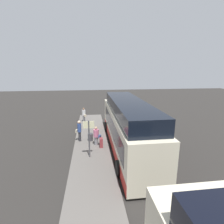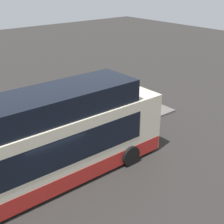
{
  "view_description": "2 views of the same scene",
  "coord_description": "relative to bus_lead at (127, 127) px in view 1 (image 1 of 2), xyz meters",
  "views": [
    {
      "loc": [
        -13.38,
        3.03,
        6.28
      ],
      "look_at": [
        4.1,
        0.81,
        1.91
      ],
      "focal_mm": 28.0,
      "sensor_mm": 36.0,
      "label": 1
    },
    {
      "loc": [
        -4.7,
        -10.0,
        8.12
      ],
      "look_at": [
        4.1,
        0.81,
        1.91
      ],
      "focal_mm": 50.0,
      "sensor_mm": 36.0,
      "label": 2
    }
  ],
  "objects": [
    {
      "name": "sign_post",
      "position": [
        -1.33,
        2.97,
        0.1
      ],
      "size": [
        0.1,
        0.78,
        2.72
      ],
      "color": "#4C4C51",
      "rests_on": "platform"
    },
    {
      "name": "ground",
      "position": [
        0.51,
        -0.21,
        -1.77
      ],
      "size": [
        80.0,
        80.0,
        0.0
      ],
      "primitive_type": "plane",
      "color": "#2B2826"
    },
    {
      "name": "platform",
      "position": [
        0.51,
        2.82,
        -1.71
      ],
      "size": [
        20.0,
        2.86,
        0.12
      ],
      "color": "#605B56",
      "rests_on": "ground"
    },
    {
      "name": "suitcase",
      "position": [
        0.19,
        2.04,
        -1.27
      ],
      "size": [
        0.44,
        0.25,
        1.0
      ],
      "color": "maroon",
      "rests_on": "platform"
    },
    {
      "name": "bus_lead",
      "position": [
        0.0,
        0.0,
        0.0
      ],
      "size": [
        12.15,
        2.76,
        3.98
      ],
      "color": "beige",
      "rests_on": "ground"
    },
    {
      "name": "passenger_with_bags",
      "position": [
        0.68,
        2.41,
        -0.82
      ],
      "size": [
        0.58,
        0.7,
        1.58
      ],
      "rotation": [
        0.0,
        0.0,
        2.7
      ],
      "color": "gray",
      "rests_on": "platform"
    },
    {
      "name": "trash_bin",
      "position": [
        1.62,
        2.9,
        -1.33
      ],
      "size": [
        0.44,
        0.44,
        0.65
      ],
      "color": "#3F3F44",
      "rests_on": "platform"
    },
    {
      "name": "passenger_waiting",
      "position": [
        7.4,
        3.62,
        -0.74
      ],
      "size": [
        0.66,
        0.6,
        1.7
      ],
      "rotation": [
        0.0,
        0.0,
        2.15
      ],
      "color": "gray",
      "rests_on": "platform"
    },
    {
      "name": "passenger_boarding",
      "position": [
        1.64,
        3.83,
        -0.61
      ],
      "size": [
        0.47,
        0.58,
        1.87
      ],
      "rotation": [
        0.0,
        0.0,
        -0.38
      ],
      "color": "#2D2D33",
      "rests_on": "platform"
    }
  ]
}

